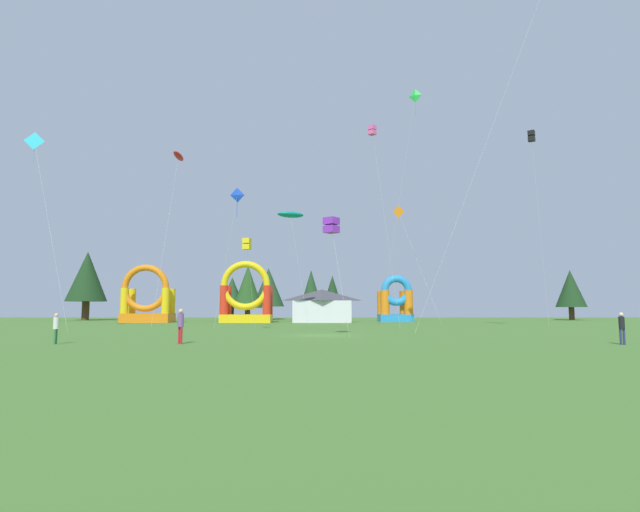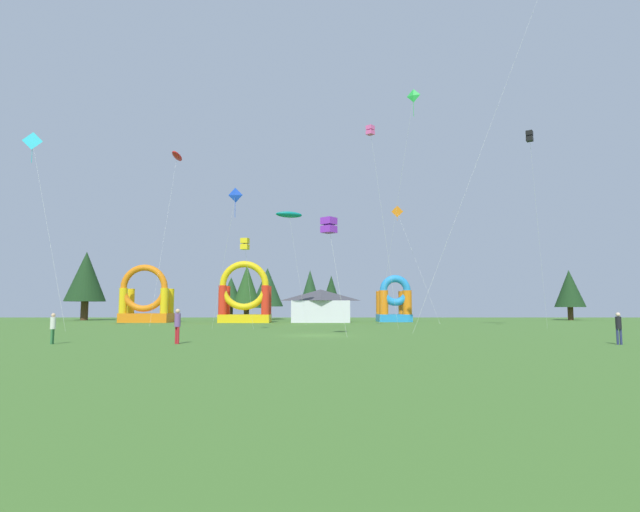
% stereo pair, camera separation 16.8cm
% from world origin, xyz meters
% --- Properties ---
extents(ground_plane, '(120.00, 120.00, 0.00)m').
position_xyz_m(ground_plane, '(0.00, 0.00, 0.00)').
color(ground_plane, '#47752D').
extents(kite_black_box, '(3.06, 4.57, 17.29)m').
position_xyz_m(kite_black_box, '(18.43, 7.59, 16.74)').
color(kite_black_box, black).
rests_on(kite_black_box, ground_plane).
extents(kite_red_parafoil, '(1.13, 8.92, 20.60)m').
position_xyz_m(kite_red_parafoil, '(-17.12, 24.45, 20.04)').
color(kite_red_parafoil, red).
rests_on(kite_red_parafoil, ground_plane).
extents(kite_orange_diamond, '(4.47, 4.64, 14.05)m').
position_xyz_m(kite_orange_diamond, '(9.62, 26.22, 13.44)').
color(kite_orange_diamond, orange).
rests_on(kite_orange_diamond, ground_plane).
extents(kite_purple_box, '(1.75, 1.54, 8.03)m').
position_xyz_m(kite_purple_box, '(0.72, -1.51, 7.50)').
color(kite_purple_box, purple).
rests_on(kite_purple_box, ground_plane).
extents(kite_pink_box, '(3.10, 3.36, 17.94)m').
position_xyz_m(kite_pink_box, '(4.58, 8.12, 17.45)').
color(kite_pink_box, '#EA599E').
rests_on(kite_pink_box, ground_plane).
extents(kite_cyan_diamond, '(6.11, 3.73, 17.51)m').
position_xyz_m(kite_cyan_diamond, '(-26.06, 9.56, 16.80)').
color(kite_cyan_diamond, '#19B7CC').
rests_on(kite_cyan_diamond, ground_plane).
extents(kite_green_diamond, '(3.06, 8.14, 22.38)m').
position_xyz_m(kite_green_diamond, '(8.92, 11.09, 21.59)').
color(kite_green_diamond, green).
rests_on(kite_green_diamond, ground_plane).
extents(kite_blue_diamond, '(2.96, 3.37, 12.28)m').
position_xyz_m(kite_blue_diamond, '(-7.46, 8.94, 11.70)').
color(kite_blue_diamond, blue).
rests_on(kite_blue_diamond, ground_plane).
extents(kite_teal_parafoil, '(3.46, 1.79, 12.46)m').
position_xyz_m(kite_teal_parafoil, '(-3.28, 19.46, 12.01)').
color(kite_teal_parafoil, '#0C7F7A').
rests_on(kite_teal_parafoil, ground_plane).
extents(kite_yellow_box, '(0.88, 2.64, 7.73)m').
position_xyz_m(kite_yellow_box, '(-6.21, 6.88, 7.25)').
color(kite_yellow_box, yellow).
rests_on(kite_yellow_box, ground_plane).
extents(person_midfield, '(0.46, 0.46, 1.88)m').
position_xyz_m(person_midfield, '(-7.58, -8.19, 1.11)').
color(person_midfield, '#B21E26').
rests_on(person_midfield, ground_plane).
extents(person_near_camera, '(0.34, 0.34, 1.69)m').
position_xyz_m(person_near_camera, '(15.90, -8.75, 1.00)').
color(person_near_camera, navy).
rests_on(person_near_camera, ground_plane).
extents(person_left_edge, '(0.29, 0.29, 1.65)m').
position_xyz_m(person_left_edge, '(-14.21, -8.35, 0.98)').
color(person_left_edge, '#33723F').
rests_on(person_left_edge, ground_plane).
extents(inflatable_yellow_castle, '(6.13, 3.54, 7.28)m').
position_xyz_m(inflatable_yellow_castle, '(-21.92, 29.13, 2.58)').
color(inflatable_yellow_castle, orange).
rests_on(inflatable_yellow_castle, ground_plane).
extents(inflatable_red_slide, '(6.33, 3.61, 7.68)m').
position_xyz_m(inflatable_red_slide, '(-9.32, 28.59, 2.83)').
color(inflatable_red_slide, yellow).
rests_on(inflatable_red_slide, ground_plane).
extents(inflatable_orange_dome, '(4.29, 4.82, 6.14)m').
position_xyz_m(inflatable_orange_dome, '(9.99, 32.81, 2.23)').
color(inflatable_orange_dome, '#268CD8').
rests_on(inflatable_orange_dome, ground_plane).
extents(festival_tent, '(7.33, 3.57, 4.19)m').
position_xyz_m(festival_tent, '(0.19, 29.75, 2.09)').
color(festival_tent, silver).
rests_on(festival_tent, ground_plane).
extents(tree_row_0, '(5.86, 5.86, 10.19)m').
position_xyz_m(tree_row_0, '(-34.76, 40.47, 6.42)').
color(tree_row_0, '#4C331E').
rests_on(tree_row_0, ground_plane).
extents(tree_row_1, '(3.47, 3.47, 6.43)m').
position_xyz_m(tree_row_1, '(-13.29, 41.60, 4.30)').
color(tree_row_1, '#4C331E').
rests_on(tree_row_1, ground_plane).
extents(tree_row_2, '(4.41, 4.41, 8.16)m').
position_xyz_m(tree_row_2, '(-10.84, 40.94, 4.95)').
color(tree_row_2, '#4C331E').
rests_on(tree_row_2, ground_plane).
extents(tree_row_3, '(5.03, 5.03, 8.08)m').
position_xyz_m(tree_row_3, '(-8.20, 45.25, 5.01)').
color(tree_row_3, '#4C331E').
rests_on(tree_row_3, ground_plane).
extents(tree_row_4, '(3.24, 3.24, 7.78)m').
position_xyz_m(tree_row_4, '(-1.47, 45.53, 4.97)').
color(tree_row_4, '#4C331E').
rests_on(tree_row_4, ground_plane).
extents(tree_row_5, '(2.87, 2.87, 6.66)m').
position_xyz_m(tree_row_5, '(1.80, 41.16, 4.33)').
color(tree_row_5, '#4C331E').
rests_on(tree_row_5, ground_plane).
extents(tree_row_6, '(4.40, 4.40, 7.48)m').
position_xyz_m(tree_row_6, '(37.50, 41.14, 4.66)').
color(tree_row_6, '#4C331E').
rests_on(tree_row_6, ground_plane).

